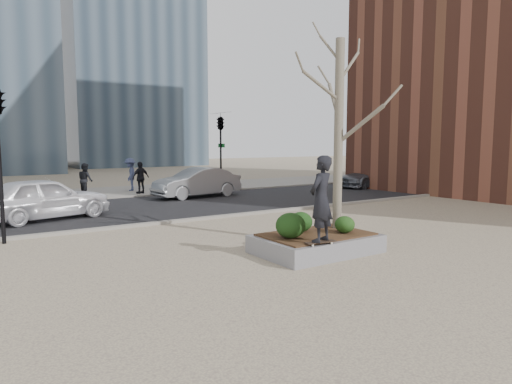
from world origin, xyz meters
TOP-DOWN VIEW (x-y plane):
  - ground at (0.00, 0.00)m, footprint 120.00×120.00m
  - street at (0.00, 10.00)m, footprint 60.00×8.00m
  - far_sidewalk at (0.00, 17.00)m, footprint 60.00×6.00m
  - planter at (1.00, 0.00)m, footprint 3.00×2.00m
  - planter_mulch at (1.00, 0.00)m, footprint 2.70×1.70m
  - sycamore_tree at (2.00, 0.30)m, footprint 2.80×2.80m
  - shrub_left at (0.11, -0.07)m, footprint 0.73×0.73m
  - shrub_middle at (0.83, 0.42)m, footprint 0.61×0.61m
  - shrub_right at (1.66, -0.34)m, footprint 0.51×0.51m
  - skateboard at (0.35, -0.88)m, footprint 0.80×0.29m
  - skateboarder at (0.35, -0.88)m, footprint 0.84×0.70m
  - police_car at (-3.88, 9.11)m, footprint 4.84×2.88m
  - car_silver at (3.73, 12.18)m, footprint 4.63×2.00m
  - car_third at (14.99, 10.97)m, footprint 4.65×2.17m
  - pedestrian_a at (-0.86, 15.74)m, footprint 0.80×0.95m
  - pedestrian_b at (1.92, 17.01)m, footprint 1.13×1.39m
  - pedestrian_c at (1.91, 15.30)m, footprint 1.09×0.67m
  - traffic_light_far at (6.50, 14.60)m, footprint 0.60×2.48m

SIDE VIEW (x-z plane):
  - ground at x=0.00m, z-range 0.00..0.00m
  - street at x=0.00m, z-range 0.00..0.02m
  - far_sidewalk at x=0.00m, z-range 0.00..0.02m
  - planter at x=1.00m, z-range 0.00..0.45m
  - planter_mulch at x=1.00m, z-range 0.45..0.49m
  - skateboard at x=0.35m, z-range 0.45..0.53m
  - car_third at x=14.99m, z-range 0.02..1.33m
  - shrub_right at x=1.66m, z-range 0.49..0.92m
  - shrub_middle at x=0.83m, z-range 0.49..1.00m
  - car_silver at x=3.73m, z-range 0.02..1.50m
  - police_car at x=-3.88m, z-range 0.02..1.56m
  - shrub_left at x=0.11m, z-range 0.49..1.11m
  - pedestrian_a at x=-0.86m, z-range 0.02..1.73m
  - pedestrian_c at x=1.91m, z-range 0.02..1.75m
  - pedestrian_b at x=1.92m, z-range 0.02..1.90m
  - skateboarder at x=0.35m, z-range 0.53..2.50m
  - traffic_light_far at x=6.50m, z-range 0.00..4.50m
  - sycamore_tree at x=2.00m, z-range 0.49..7.09m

